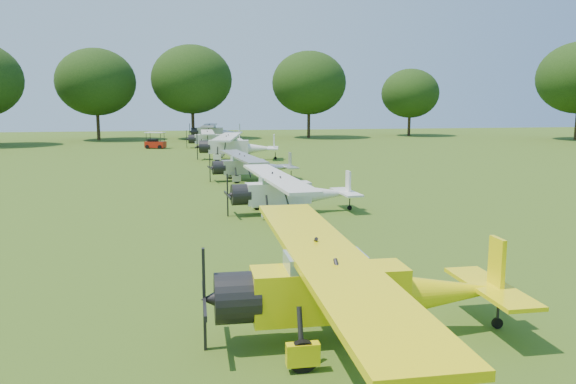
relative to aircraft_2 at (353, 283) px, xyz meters
name	(u,v)px	position (x,y,z in m)	size (l,w,h in m)	color
ground	(269,225)	(-0.06, 11.77, -1.28)	(160.00, 160.00, 0.00)	#2A4812
tree_belt	(353,31)	(3.51, 11.94, 6.75)	(137.36, 130.27, 14.52)	black
aircraft_2	(353,283)	(0.00, 0.00, 0.00)	(6.97, 11.07, 2.19)	yellow
aircraft_3	(288,189)	(1.18, 14.03, -0.14)	(6.19, 9.86, 1.94)	silver
aircraft_4	(250,164)	(0.73, 25.40, -0.22)	(5.83, 9.27, 1.82)	#B4B5B9
aircraft_5	(235,145)	(0.96, 38.97, 0.07)	(7.42, 11.74, 2.31)	silver
aircraft_6	(213,137)	(-0.32, 52.60, -0.12)	(6.31, 10.03, 1.98)	silver
aircraft_7	(214,130)	(0.56, 65.20, 0.04)	(7.20, 11.45, 2.25)	#B4B5B9
golf_cart	(155,143)	(-6.65, 52.72, -0.68)	(2.40, 1.91, 1.80)	#B01B0C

